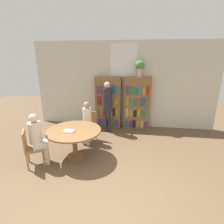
{
  "coord_description": "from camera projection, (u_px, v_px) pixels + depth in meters",
  "views": [
    {
      "loc": [
        0.5,
        -2.3,
        2.46
      ],
      "look_at": [
        -0.15,
        2.12,
        1.05
      ],
      "focal_mm": 28.0,
      "sensor_mm": 36.0,
      "label": 1
    }
  ],
  "objects": [
    {
      "name": "seated_reader_right",
      "position": [
        37.0,
        136.0,
        4.0
      ],
      "size": [
        0.42,
        0.4,
        1.27
      ],
      "rotation": [
        0.0,
        0.0,
        -1.05
      ],
      "color": "beige",
      "rests_on": "ground_plane"
    },
    {
      "name": "chair_left_side",
      "position": [
        89.0,
        125.0,
        5.28
      ],
      "size": [
        0.44,
        0.44,
        0.9
      ],
      "rotation": [
        0.0,
        0.0,
        -3.25
      ],
      "color": "olive",
      "rests_on": "ground_plane"
    },
    {
      "name": "librarian_standing",
      "position": [
        107.0,
        102.0,
        5.73
      ],
      "size": [
        0.3,
        0.57,
        1.71
      ],
      "color": "#28232D",
      "rests_on": "ground_plane"
    },
    {
      "name": "chair_near_camera",
      "position": [
        30.0,
        146.0,
        4.01
      ],
      "size": [
        0.55,
        0.55,
        0.9
      ],
      "rotation": [
        0.0,
        0.0,
        -1.05
      ],
      "color": "olive",
      "rests_on": "ground_plane"
    },
    {
      "name": "wall_back",
      "position": [
        123.0,
        85.0,
        6.19
      ],
      "size": [
        6.4,
        0.07,
        3.0
      ],
      "color": "beige",
      "rests_on": "ground_plane"
    },
    {
      "name": "reading_table",
      "position": [
        74.0,
        134.0,
        4.31
      ],
      "size": [
        1.33,
        1.33,
        0.75
      ],
      "color": "brown",
      "rests_on": "ground_plane"
    },
    {
      "name": "bookshelf_right",
      "position": [
        137.0,
        103.0,
        6.11
      ],
      "size": [
        0.9,
        0.34,
        1.83
      ],
      "color": "brown",
      "rests_on": "ground_plane"
    },
    {
      "name": "ground_plane",
      "position": [
        102.0,
        208.0,
        2.98
      ],
      "size": [
        16.0,
        16.0,
        0.0
      ],
      "primitive_type": "plane",
      "color": "brown"
    },
    {
      "name": "bookshelf_left",
      "position": [
        108.0,
        102.0,
        6.26
      ],
      "size": [
        0.9,
        0.34,
        1.83
      ],
      "color": "brown",
      "rests_on": "ground_plane"
    },
    {
      "name": "flower_vase",
      "position": [
        140.0,
        67.0,
        5.74
      ],
      "size": [
        0.31,
        0.31,
        0.53
      ],
      "color": "#B7AD9E",
      "rests_on": "bookshelf_right"
    },
    {
      "name": "open_book_on_table",
      "position": [
        69.0,
        131.0,
        4.17
      ],
      "size": [
        0.24,
        0.18,
        0.03
      ],
      "color": "silver",
      "rests_on": "reading_table"
    },
    {
      "name": "seated_reader_left",
      "position": [
        87.0,
        120.0,
        5.05
      ],
      "size": [
        0.29,
        0.38,
        1.25
      ],
      "rotation": [
        0.0,
        0.0,
        -3.25
      ],
      "color": "beige",
      "rests_on": "ground_plane"
    }
  ]
}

